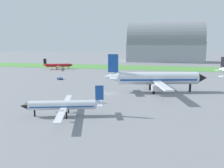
# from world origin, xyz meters

# --- Properties ---
(ground_plane) EXTENTS (600.00, 600.00, 0.00)m
(ground_plane) POSITION_xyz_m (0.00, 0.00, 0.00)
(ground_plane) COLOR gray
(grass_taxiway_strip) EXTENTS (360.00, 28.00, 0.08)m
(grass_taxiway_strip) POSITION_xyz_m (0.00, 80.10, 0.04)
(grass_taxiway_strip) COLOR #549342
(grass_taxiway_strip) RESTS_ON ground_plane
(airplane_midfield_jet) EXTENTS (34.06, 34.46, 12.37)m
(airplane_midfield_jet) POSITION_xyz_m (13.81, 5.79, 4.46)
(airplane_midfield_jet) COLOR silver
(airplane_midfield_jet) RESTS_ON ground_plane
(airplane_taxiing_turboprop) EXTENTS (17.52, 20.20, 6.40)m
(airplane_taxiing_turboprop) POSITION_xyz_m (-46.80, 61.37, 2.34)
(airplane_taxiing_turboprop) COLOR red
(airplane_taxiing_turboprop) RESTS_ON ground_plane
(airplane_foreground_turboprop) EXTENTS (18.91, 21.89, 6.73)m
(airplane_foreground_turboprop) POSITION_xyz_m (-4.67, -25.08, 2.46)
(airplane_foreground_turboprop) COLOR silver
(airplane_foreground_turboprop) RESTS_ON ground_plane
(baggage_cart_near_gate) EXTENTS (2.94, 2.90, 0.90)m
(baggage_cart_near_gate) POSITION_xyz_m (-27.98, 23.29, 0.57)
(baggage_cart_near_gate) COLOR #334FB2
(baggage_cart_near_gate) RESTS_ON ground_plane
(hangar_distant) EXTENTS (61.33, 26.19, 32.25)m
(hangar_distant) POSITION_xyz_m (15.98, 132.82, 15.14)
(hangar_distant) COLOR #9399A3
(hangar_distant) RESTS_ON ground_plane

